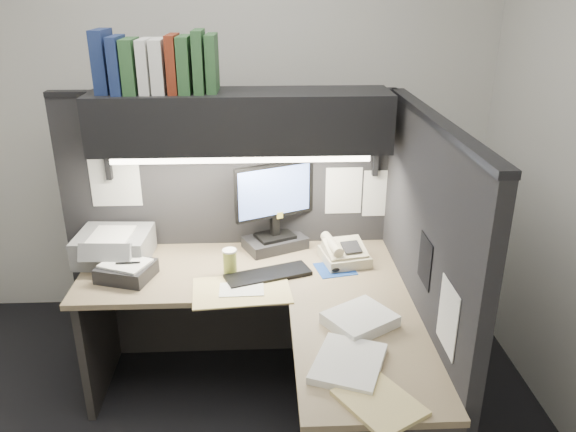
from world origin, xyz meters
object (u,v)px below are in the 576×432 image
object	(u,v)px
monitor	(275,216)
printer	(114,246)
desk	(307,377)
notebook_stack	(126,271)
coffee_cup	(230,263)
overhead_shelf	(241,120)
keyboard	(268,275)
telephone	(344,254)

from	to	relation	value
monitor	printer	distance (m)	0.91
desk	notebook_stack	bearing A→B (deg)	151.81
coffee_cup	notebook_stack	world-z (taller)	coffee_cup
overhead_shelf	monitor	size ratio (longest dim) A/B	3.02
desk	keyboard	xyz separation A→B (m)	(-0.17, 0.47, 0.30)
notebook_stack	desk	bearing A→B (deg)	-28.19
overhead_shelf	keyboard	world-z (taller)	overhead_shelf
monitor	coffee_cup	xyz separation A→B (m)	(-0.25, -0.31, -0.14)
desk	overhead_shelf	xyz separation A→B (m)	(-0.30, 0.75, 1.06)
printer	keyboard	bearing A→B (deg)	-13.31
desk	telephone	size ratio (longest dim) A/B	6.88
overhead_shelf	notebook_stack	distance (m)	0.99
monitor	desk	bearing A→B (deg)	-105.64
monitor	telephone	world-z (taller)	monitor
coffee_cup	notebook_stack	xyz separation A→B (m)	(-0.54, -0.02, -0.03)
telephone	notebook_stack	size ratio (longest dim) A/B	0.93
desk	notebook_stack	xyz separation A→B (m)	(-0.91, 0.49, 0.33)
desk	overhead_shelf	world-z (taller)	overhead_shelf
coffee_cup	desk	bearing A→B (deg)	-53.69
overhead_shelf	coffee_cup	size ratio (longest dim) A/B	11.71
overhead_shelf	printer	size ratio (longest dim) A/B	3.97
telephone	coffee_cup	size ratio (longest dim) A/B	1.87
keyboard	telephone	bearing A→B (deg)	0.83
monitor	keyboard	world-z (taller)	monitor
desk	printer	distance (m)	1.31
monitor	keyboard	bearing A→B (deg)	-122.04
overhead_shelf	keyboard	distance (m)	0.82
monitor	keyboard	distance (m)	0.40
monitor	telephone	xyz separation A→B (m)	(0.38, -0.19, -0.16)
keyboard	monitor	bearing A→B (deg)	62.92
desk	monitor	bearing A→B (deg)	98.86
telephone	printer	xyz separation A→B (m)	(-1.28, 0.09, 0.03)
coffee_cup	printer	size ratio (longest dim) A/B	0.34
keyboard	printer	bearing A→B (deg)	143.91
overhead_shelf	keyboard	size ratio (longest dim) A/B	3.46
overhead_shelf	telephone	xyz separation A→B (m)	(0.55, -0.13, -0.72)
coffee_cup	printer	bearing A→B (deg)	161.91
monitor	notebook_stack	world-z (taller)	monitor
keyboard	telephone	size ratio (longest dim) A/B	1.82
overhead_shelf	keyboard	xyz separation A→B (m)	(0.13, -0.28, -0.76)
keyboard	coffee_cup	size ratio (longest dim) A/B	3.39
overhead_shelf	monitor	xyz separation A→B (m)	(0.17, 0.07, -0.57)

